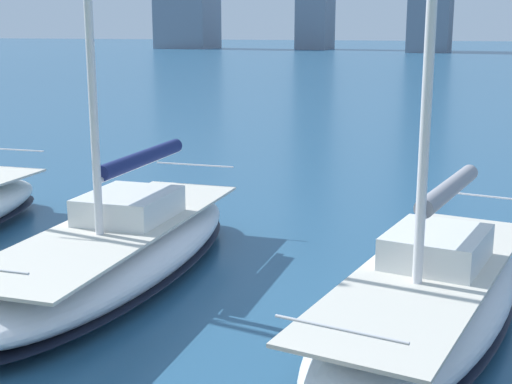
% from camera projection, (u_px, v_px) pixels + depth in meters
% --- Properties ---
extents(sailboat_grey, '(3.80, 8.92, 11.64)m').
position_uv_depth(sailboat_grey, '(427.00, 297.00, 12.02)').
color(sailboat_grey, silver).
rests_on(sailboat_grey, ground).
extents(sailboat_navy, '(3.30, 9.48, 13.00)m').
position_uv_depth(sailboat_navy, '(119.00, 247.00, 14.69)').
color(sailboat_navy, white).
rests_on(sailboat_navy, ground).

